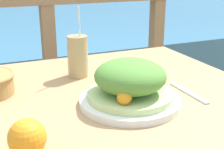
% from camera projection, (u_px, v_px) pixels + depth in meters
% --- Properties ---
extents(patio_table, '(0.98, 0.94, 0.77)m').
position_uv_depth(patio_table, '(110.00, 127.00, 0.99)').
color(patio_table, tan).
rests_on(patio_table, ground_plane).
extents(railing_fence, '(2.80, 0.08, 1.04)m').
position_uv_depth(railing_fence, '(49.00, 48.00, 1.72)').
color(railing_fence, '#937551').
rests_on(railing_fence, ground_plane).
extents(sea_backdrop, '(12.00, 4.00, 0.52)m').
position_uv_depth(sea_backdrop, '(9.00, 38.00, 4.04)').
color(sea_backdrop, teal).
rests_on(sea_backdrop, ground_plane).
extents(salad_plate, '(0.29, 0.29, 0.13)m').
position_uv_depth(salad_plate, '(130.00, 85.00, 0.89)').
color(salad_plate, white).
rests_on(salad_plate, patio_table).
extents(drink_glass, '(0.07, 0.07, 0.25)m').
position_uv_depth(drink_glass, '(78.00, 56.00, 1.11)').
color(drink_glass, tan).
rests_on(drink_glass, patio_table).
extents(knife, '(0.02, 0.18, 0.00)m').
position_uv_depth(knife, '(189.00, 93.00, 0.98)').
color(knife, silver).
rests_on(knife, patio_table).
extents(orange_near_basket, '(0.08, 0.08, 0.08)m').
position_uv_depth(orange_near_basket, '(27.00, 138.00, 0.65)').
color(orange_near_basket, orange).
rests_on(orange_near_basket, patio_table).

